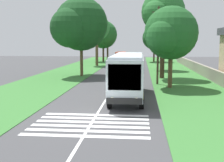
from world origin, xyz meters
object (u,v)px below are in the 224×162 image
object	(u,v)px
roadside_tree_left_2	(102,35)
roadside_tree_right_3	(162,13)
roadside_tree_left_1	(79,26)
roadside_tree_right_0	(154,39)
roadside_tree_left_3	(107,34)
roadside_tree_right_1	(162,38)
trailing_car_2	(137,63)
trailing_minibus_0	(121,56)
utility_pole	(158,45)
roadside_tree_left_0	(96,28)
coach_bus	(128,73)
trailing_car_0	(133,69)
roadside_tree_right_2	(170,35)
trailing_car_1	(133,66)

from	to	relation	value
roadside_tree_left_2	roadside_tree_right_3	xyz separation A→B (m)	(-31.79, -11.85, 2.09)
roadside_tree_left_1	roadside_tree_right_0	xyz separation A→B (m)	(30.54, -11.42, -1.47)
roadside_tree_left_2	roadside_tree_left_3	bearing A→B (deg)	-1.04
roadside_tree_right_1	trailing_car_2	bearing A→B (deg)	25.02
trailing_minibus_0	utility_pole	bearing A→B (deg)	-169.24
trailing_car_2	roadside_tree_left_0	world-z (taller)	roadside_tree_left_0
coach_bus	roadside_tree_left_1	size ratio (longest dim) A/B	1.03
coach_bus	roadside_tree_right_1	distance (m)	25.94
roadside_tree_left_1	roadside_tree_right_0	bearing A→B (deg)	-20.50
trailing_car_0	roadside_tree_right_2	distance (m)	14.78
roadside_tree_left_2	utility_pole	distance (m)	39.26
trailing_minibus_0	roadside_tree_left_0	distance (m)	10.81
coach_bus	roadside_tree_left_2	bearing A→B (deg)	10.02
roadside_tree_left_2	roadside_tree_right_3	size ratio (longest dim) A/B	0.86
trailing_car_0	roadside_tree_right_2	bearing A→B (deg)	-163.00
trailing_car_2	roadside_tree_left_2	xyz separation A→B (m)	(11.92, 8.44, 5.62)
trailing_car_2	roadside_tree_left_3	bearing A→B (deg)	21.64
trailing_car_1	roadside_tree_left_0	xyz separation A→B (m)	(7.35, 7.60, 6.76)
trailing_car_2	trailing_car_1	bearing A→B (deg)	176.22
coach_bus	utility_pole	xyz separation A→B (m)	(8.64, -2.93, 2.32)
roadside_tree_left_3	utility_pole	distance (m)	47.89
roadside_tree_left_2	roadside_tree_left_3	xyz separation A→B (m)	(8.95, -0.16, 0.57)
roadside_tree_left_1	roadside_tree_left_2	size ratio (longest dim) A/B	1.11
roadside_tree_left_2	roadside_tree_right_1	bearing A→B (deg)	-148.86
roadside_tree_left_1	roadside_tree_right_0	size ratio (longest dim) A/B	1.29
trailing_car_2	roadside_tree_left_3	distance (m)	23.28
coach_bus	roadside_tree_right_1	xyz separation A→B (m)	(25.34, -4.47, 3.26)
trailing_car_0	roadside_tree_right_0	size ratio (longest dim) A/B	0.51
trailing_car_2	roadside_tree_right_1	xyz separation A→B (m)	(-9.00, -4.20, 4.74)
trailing_car_0	roadside_tree_left_2	size ratio (longest dim) A/B	0.44
coach_bus	roadside_tree_right_0	distance (m)	46.86
trailing_minibus_0	roadside_tree_right_3	world-z (taller)	roadside_tree_right_3
trailing_minibus_0	roadside_tree_right_0	xyz separation A→B (m)	(4.32, -7.41, 3.96)
trailing_car_2	roadside_tree_right_3	world-z (taller)	roadside_tree_right_3
roadside_tree_right_2	trailing_car_1	bearing A→B (deg)	11.52
roadside_tree_left_0	roadside_tree_left_1	bearing A→B (deg)	-178.89
trailing_car_1	roadside_tree_right_1	xyz separation A→B (m)	(-1.63, -4.69, 4.74)
roadside_tree_left_0	trailing_car_2	bearing A→B (deg)	-89.78
roadside_tree_right_0	roadside_tree_right_1	size ratio (longest dim) A/B	1.07
trailing_minibus_0	roadside_tree_right_3	bearing A→B (deg)	-165.60
trailing_car_2	roadside_tree_left_2	distance (m)	15.65
trailing_car_1	roadside_tree_right_3	xyz separation A→B (m)	(-12.50, -3.90, 7.71)
trailing_car_1	trailing_minibus_0	distance (m)	15.66
trailing_car_0	roadside_tree_left_1	distance (m)	10.39
trailing_car_2	roadside_tree_right_0	world-z (taller)	roadside_tree_right_0
roadside_tree_left_0	roadside_tree_left_3	distance (m)	20.90
trailing_car_2	roadside_tree_right_2	bearing A→B (deg)	-172.45
roadside_tree_left_2	roadside_tree_right_0	world-z (taller)	roadside_tree_left_2
trailing_car_1	roadside_tree_right_0	bearing A→B (deg)	-12.01
roadside_tree_left_3	roadside_tree_right_2	size ratio (longest dim) A/B	1.12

